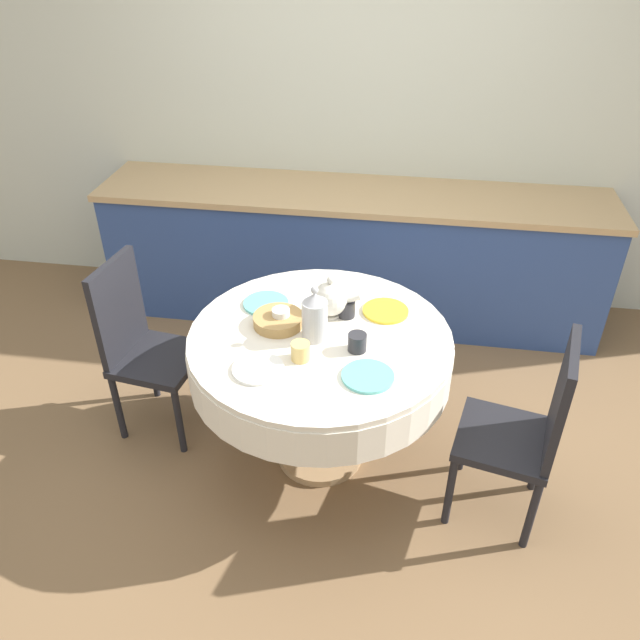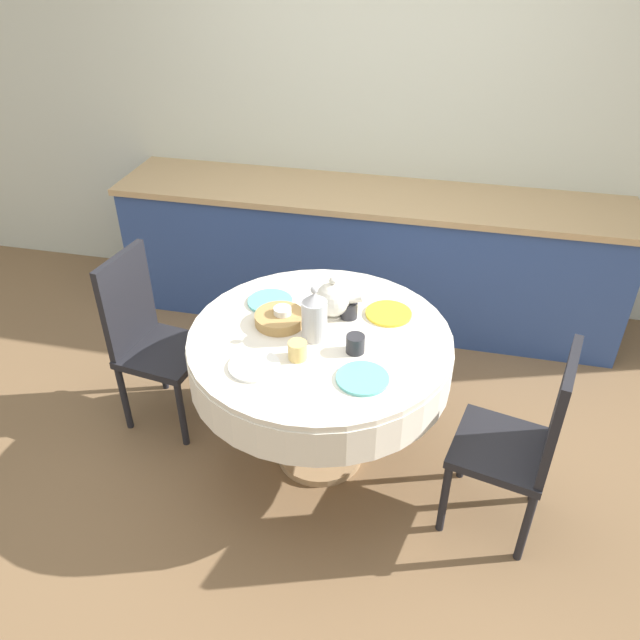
% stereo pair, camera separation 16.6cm
% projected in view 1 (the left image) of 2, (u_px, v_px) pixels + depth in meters
% --- Properties ---
extents(ground_plane, '(12.00, 12.00, 0.00)m').
position_uv_depth(ground_plane, '(320.00, 455.00, 3.25)').
color(ground_plane, brown).
extents(wall_back, '(7.00, 0.05, 2.60)m').
position_uv_depth(wall_back, '(361.00, 109.00, 3.94)').
color(wall_back, beige).
rests_on(wall_back, ground_plane).
extents(kitchen_counter, '(3.24, 0.64, 0.88)m').
position_uv_depth(kitchen_counter, '(352.00, 254.00, 4.15)').
color(kitchen_counter, '#2D4784').
rests_on(kitchen_counter, ground_plane).
extents(dining_table, '(1.21, 1.21, 0.77)m').
position_uv_depth(dining_table, '(320.00, 357.00, 2.89)').
color(dining_table, tan).
rests_on(dining_table, ground_plane).
extents(chair_left, '(0.48, 0.48, 0.97)m').
position_uv_depth(chair_left, '(527.00, 428.00, 2.66)').
color(chair_left, black).
rests_on(chair_left, ground_plane).
extents(chair_right, '(0.45, 0.45, 0.97)m').
position_uv_depth(chair_right, '(142.00, 342.00, 3.18)').
color(chair_right, black).
rests_on(chair_right, ground_plane).
extents(plate_near_left, '(0.22, 0.22, 0.01)m').
position_uv_depth(plate_near_left, '(258.00, 369.00, 2.60)').
color(plate_near_left, white).
rests_on(plate_near_left, dining_table).
extents(cup_near_left, '(0.08, 0.08, 0.08)m').
position_uv_depth(cup_near_left, '(300.00, 351.00, 2.65)').
color(cup_near_left, '#DBB766').
rests_on(cup_near_left, dining_table).
extents(plate_near_right, '(0.22, 0.22, 0.01)m').
position_uv_depth(plate_near_right, '(368.00, 376.00, 2.56)').
color(plate_near_right, '#60BCB7').
rests_on(plate_near_right, dining_table).
extents(cup_near_right, '(0.08, 0.08, 0.08)m').
position_uv_depth(cup_near_right, '(357.00, 342.00, 2.70)').
color(cup_near_right, '#28282D').
rests_on(cup_near_right, dining_table).
extents(plate_far_left, '(0.22, 0.22, 0.01)m').
position_uv_depth(plate_far_left, '(266.00, 303.00, 3.02)').
color(plate_far_left, '#60BCB7').
rests_on(plate_far_left, dining_table).
extents(cup_far_left, '(0.08, 0.08, 0.08)m').
position_uv_depth(cup_far_left, '(281.00, 317.00, 2.86)').
color(cup_far_left, white).
rests_on(cup_far_left, dining_table).
extents(plate_far_right, '(0.22, 0.22, 0.01)m').
position_uv_depth(plate_far_right, '(385.00, 311.00, 2.97)').
color(plate_far_right, yellow).
rests_on(plate_far_right, dining_table).
extents(cup_far_right, '(0.08, 0.08, 0.08)m').
position_uv_depth(cup_far_right, '(346.00, 309.00, 2.92)').
color(cup_far_right, '#28282D').
rests_on(cup_far_right, dining_table).
extents(coffee_carafe, '(0.11, 0.11, 0.27)m').
position_uv_depth(coffee_carafe, '(315.00, 316.00, 2.74)').
color(coffee_carafe, '#B2B2B7').
rests_on(coffee_carafe, dining_table).
extents(teapot, '(0.23, 0.16, 0.21)m').
position_uv_depth(teapot, '(331.00, 299.00, 2.89)').
color(teapot, silver).
rests_on(teapot, dining_table).
extents(bread_basket, '(0.23, 0.23, 0.05)m').
position_uv_depth(bread_basket, '(278.00, 320.00, 2.87)').
color(bread_basket, '#AD844C').
rests_on(bread_basket, dining_table).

